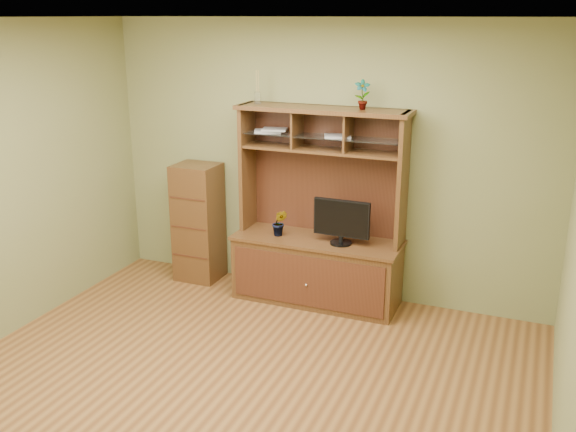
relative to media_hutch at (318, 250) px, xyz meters
The scene contains 8 objects.
room 1.92m from the media_hutch, 91.44° to the right, with size 4.54×4.04×2.74m.
media_hutch is the anchor object (origin of this frame).
monitor 0.45m from the media_hutch, 17.94° to the right, with size 0.54×0.21×0.43m.
orchid_plant 0.46m from the media_hutch, 167.29° to the right, with size 0.15×0.12×0.26m, color #285A1F.
top_plant 1.56m from the media_hutch, 11.61° to the left, with size 0.14×0.10×0.27m, color #3B6122.
reed_diffuser 1.64m from the media_hutch, behind, with size 0.06×0.06×0.32m.
magazines 1.17m from the media_hutch, 165.93° to the left, with size 1.01×0.27×0.04m.
side_cabinet 1.36m from the media_hutch, behind, with size 0.45×0.41×1.25m.
Camera 1 is at (1.99, -3.81, 2.72)m, focal length 40.00 mm.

